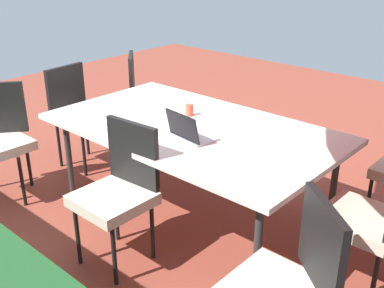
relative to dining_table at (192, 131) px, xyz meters
The scene contains 9 objects.
ground_plane 0.73m from the dining_table, ahead, with size 10.00×10.00×0.02m, color brown.
dining_table is the anchor object (origin of this frame).
chair_west 1.45m from the dining_table, behind, with size 0.47×0.46×0.98m.
chair_northwest 1.63m from the dining_table, 148.50° to the left, with size 0.58×0.59×0.98m.
chair_southeast 1.64m from the dining_table, 30.23° to the right, with size 0.59×0.59×0.98m.
chair_east 1.46m from the dining_table, ahead, with size 0.48×0.47×0.98m.
chair_north 0.79m from the dining_table, 92.63° to the left, with size 0.46×0.47×0.98m.
laptop 0.28m from the dining_table, 128.52° to the left, with size 0.35×0.29×0.21m.
cup 0.25m from the dining_table, 43.40° to the right, with size 0.06×0.06×0.09m, color #CC4C33.
Camera 1 is at (-2.23, 2.50, 2.06)m, focal length 43.58 mm.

